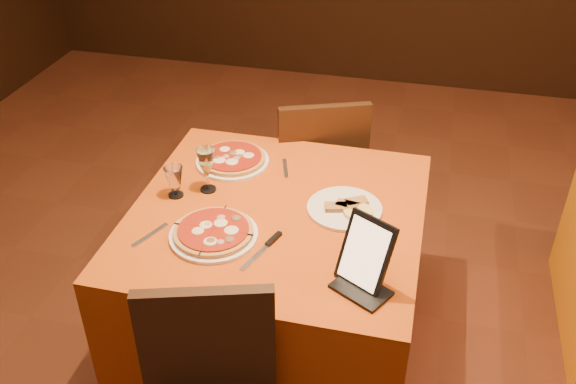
% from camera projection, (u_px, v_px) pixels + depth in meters
% --- Properties ---
extents(main_table, '(1.10, 1.10, 0.75)m').
position_uv_depth(main_table, '(277.00, 285.00, 2.65)').
color(main_table, '#BA470B').
rests_on(main_table, floor).
extents(chair_main_far, '(0.47, 0.47, 0.91)m').
position_uv_depth(chair_main_far, '(315.00, 171.00, 3.23)').
color(chair_main_far, black).
rests_on(chair_main_far, floor).
extents(pizza_near, '(0.32, 0.32, 0.03)m').
position_uv_depth(pizza_near, '(214.00, 233.00, 2.30)').
color(pizza_near, white).
rests_on(pizza_near, main_table).
extents(pizza_far, '(0.31, 0.31, 0.03)m').
position_uv_depth(pizza_far, '(233.00, 160.00, 2.72)').
color(pizza_far, white).
rests_on(pizza_far, main_table).
extents(cutlet_dish, '(0.29, 0.29, 0.03)m').
position_uv_depth(cutlet_dish, '(345.00, 207.00, 2.44)').
color(cutlet_dish, white).
rests_on(cutlet_dish, main_table).
extents(wine_glass, '(0.08, 0.08, 0.19)m').
position_uv_depth(wine_glass, '(207.00, 170.00, 2.51)').
color(wine_glass, '#F1F78C').
rests_on(wine_glass, main_table).
extents(water_glass, '(0.09, 0.09, 0.13)m').
position_uv_depth(water_glass, '(175.00, 182.00, 2.49)').
color(water_glass, silver).
rests_on(water_glass, main_table).
extents(tablet, '(0.20, 0.17, 0.23)m').
position_uv_depth(tablet, '(365.00, 253.00, 2.05)').
color(tablet, black).
rests_on(tablet, main_table).
extents(knife, '(0.09, 0.21, 0.01)m').
position_uv_depth(knife, '(260.00, 253.00, 2.23)').
color(knife, silver).
rests_on(knife, main_table).
extents(fork_near, '(0.08, 0.16, 0.01)m').
position_uv_depth(fork_near, '(150.00, 235.00, 2.31)').
color(fork_near, '#B3B1B9').
rests_on(fork_near, main_table).
extents(fork_far, '(0.06, 0.15, 0.01)m').
position_uv_depth(fork_far, '(285.00, 168.00, 2.69)').
color(fork_far, silver).
rests_on(fork_far, main_table).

